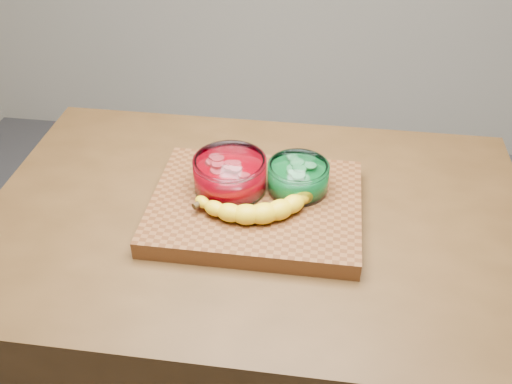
# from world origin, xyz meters

# --- Properties ---
(counter) EXTENTS (1.20, 0.80, 0.90)m
(counter) POSITION_xyz_m (0.00, 0.00, 0.45)
(counter) COLOR #4C3116
(counter) RESTS_ON ground
(cutting_board) EXTENTS (0.45, 0.35, 0.04)m
(cutting_board) POSITION_xyz_m (0.00, 0.00, 0.92)
(cutting_board) COLOR brown
(cutting_board) RESTS_ON counter
(bowl_red) EXTENTS (0.16, 0.16, 0.07)m
(bowl_red) POSITION_xyz_m (-0.06, 0.03, 0.98)
(bowl_red) COLOR white
(bowl_red) RESTS_ON cutting_board
(bowl_green) EXTENTS (0.13, 0.13, 0.06)m
(bowl_green) POSITION_xyz_m (0.09, 0.05, 0.97)
(bowl_green) COLOR white
(bowl_green) RESTS_ON cutting_board
(banana) EXTENTS (0.29, 0.18, 0.04)m
(banana) POSITION_xyz_m (0.00, -0.02, 0.96)
(banana) COLOR yellow
(banana) RESTS_ON cutting_board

